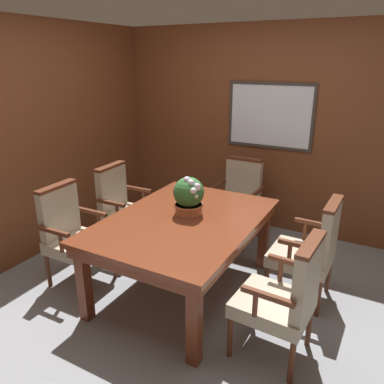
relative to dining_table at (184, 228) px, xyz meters
name	(u,v)px	position (x,y,z in m)	size (l,w,h in m)	color
ground_plane	(181,298)	(0.05, -0.14, -0.64)	(14.00, 14.00, 0.00)	gray
wall_back	(259,130)	(0.05, 1.79, 0.59)	(7.20, 0.08, 2.45)	brown
wall_left	(24,145)	(-1.79, -0.14, 0.59)	(0.06, 7.20, 2.45)	brown
dining_table	(184,228)	(0.00, 0.00, 0.00)	(1.22, 1.71, 0.73)	maroon
chair_right_near	(285,296)	(1.02, -0.38, -0.13)	(0.54, 0.55, 0.96)	#562B19
chair_left_far	(123,206)	(-1.02, 0.41, -0.13)	(0.53, 0.54, 0.96)	#562B19
chair_left_near	(72,233)	(-1.01, -0.36, -0.13)	(0.52, 0.53, 0.96)	#562B19
chair_head_far	(238,197)	(0.01, 1.27, -0.13)	(0.54, 0.53, 0.96)	#562B19
chair_right_far	(311,248)	(1.03, 0.41, -0.13)	(0.53, 0.54, 0.96)	#562B19
potted_plant	(189,196)	(-0.01, 0.11, 0.27)	(0.28, 0.28, 0.36)	#B2603D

